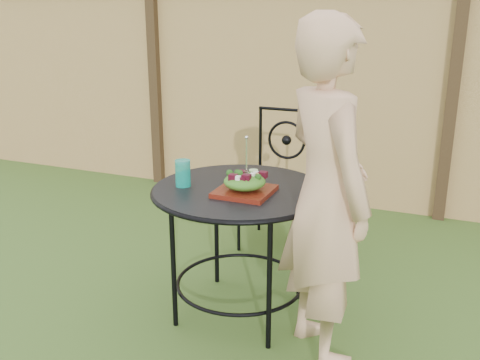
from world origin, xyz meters
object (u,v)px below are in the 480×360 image
Objects in this scene: diner at (326,196)px; patio_chair at (279,175)px; patio_table at (240,213)px; salad_plate at (245,191)px.

patio_chair is at bearing -14.50° from diner.
patio_table is 0.18m from salad_plate.
patio_table is 0.58× the size of diner.
patio_table is at bearing 127.14° from salad_plate.
patio_chair is at bearing 99.17° from salad_plate.
diner reaches higher than patio_chair.
salad_plate is at bearing -52.86° from patio_table.
diner is at bearing -19.51° from patio_table.
patio_chair reaches higher than patio_table.
diner is 5.94× the size of salad_plate.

